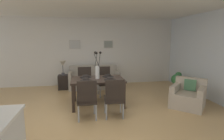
% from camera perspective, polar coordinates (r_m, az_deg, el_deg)
% --- Properties ---
extents(ground_plane, '(9.00, 9.00, 0.00)m').
position_cam_1_polar(ground_plane, '(4.32, -7.42, -14.82)').
color(ground_plane, tan).
extents(back_wall_panel, '(9.00, 0.10, 2.60)m').
position_cam_1_polar(back_wall_panel, '(7.20, -8.70, 5.67)').
color(back_wall_panel, silver).
rests_on(back_wall_panel, ground).
extents(side_window_wall, '(0.10, 6.30, 2.60)m').
position_cam_1_polar(side_window_wall, '(5.77, 31.30, 3.42)').
color(side_window_wall, white).
rests_on(side_window_wall, ground).
extents(ceiling_panel, '(9.00, 7.20, 0.08)m').
position_cam_1_polar(ceiling_panel, '(4.42, -8.43, 20.69)').
color(ceiling_panel, white).
extents(dining_table, '(1.40, 0.93, 0.74)m').
position_cam_1_polar(dining_table, '(4.90, -4.59, -3.76)').
color(dining_table, '#33261E').
rests_on(dining_table, ground).
extents(dining_chair_near_left, '(0.45, 0.45, 0.92)m').
position_cam_1_polar(dining_chair_near_left, '(4.07, -7.97, -8.68)').
color(dining_chair_near_left, black).
rests_on(dining_chair_near_left, ground).
extents(dining_chair_near_right, '(0.46, 0.46, 0.92)m').
position_cam_1_polar(dining_chair_near_right, '(5.76, -8.58, -3.25)').
color(dining_chair_near_right, black).
rests_on(dining_chair_near_right, ground).
extents(dining_chair_far_left, '(0.47, 0.47, 0.92)m').
position_cam_1_polar(dining_chair_far_left, '(4.13, 0.73, -8.33)').
color(dining_chair_far_left, black).
rests_on(dining_chair_far_left, ground).
extents(dining_chair_far_right, '(0.47, 0.47, 0.92)m').
position_cam_1_polar(dining_chair_far_right, '(5.79, -2.45, -3.07)').
color(dining_chair_far_right, black).
rests_on(dining_chair_far_right, ground).
extents(centerpiece_vase, '(0.21, 0.23, 0.73)m').
position_cam_1_polar(centerpiece_vase, '(4.83, -4.64, 0.53)').
color(centerpiece_vase, white).
rests_on(centerpiece_vase, dining_table).
extents(placemat_near_left, '(0.32, 0.32, 0.01)m').
position_cam_1_polar(placemat_near_left, '(4.66, -8.24, -3.39)').
color(placemat_near_left, black).
rests_on(placemat_near_left, dining_table).
extents(bowl_near_left, '(0.17, 0.17, 0.07)m').
position_cam_1_polar(bowl_near_left, '(4.65, -8.26, -2.94)').
color(bowl_near_left, '#2D2826').
rests_on(bowl_near_left, dining_table).
extents(placemat_near_right, '(0.32, 0.32, 0.01)m').
position_cam_1_polar(placemat_near_right, '(5.07, -8.37, -2.33)').
color(placemat_near_right, black).
rests_on(placemat_near_right, dining_table).
extents(bowl_near_right, '(0.17, 0.17, 0.07)m').
position_cam_1_polar(bowl_near_right, '(5.06, -8.38, -1.91)').
color(bowl_near_right, '#2D2826').
rests_on(bowl_near_right, dining_table).
extents(placemat_far_left, '(0.32, 0.32, 0.01)m').
position_cam_1_polar(placemat_far_left, '(4.71, -0.56, -3.13)').
color(placemat_far_left, black).
rests_on(placemat_far_left, dining_table).
extents(bowl_far_left, '(0.17, 0.17, 0.07)m').
position_cam_1_polar(bowl_far_left, '(4.71, -0.56, -2.69)').
color(bowl_far_left, '#2D2826').
rests_on(bowl_far_left, dining_table).
extents(placemat_far_right, '(0.32, 0.32, 0.01)m').
position_cam_1_polar(placemat_far_right, '(5.12, -1.30, -2.10)').
color(placemat_far_right, black).
rests_on(placemat_far_right, dining_table).
extents(bowl_far_right, '(0.17, 0.17, 0.07)m').
position_cam_1_polar(bowl_far_right, '(5.11, -1.30, -1.70)').
color(bowl_far_right, '#2D2826').
rests_on(bowl_far_right, dining_table).
extents(sofa, '(1.84, 0.84, 0.80)m').
position_cam_1_polar(sofa, '(6.82, -5.69, -3.17)').
color(sofa, '#A89E8E').
rests_on(sofa, ground).
extents(side_table, '(0.36, 0.36, 0.52)m').
position_cam_1_polar(side_table, '(6.77, -15.10, -3.71)').
color(side_table, black).
rests_on(side_table, ground).
extents(table_lamp, '(0.22, 0.22, 0.51)m').
position_cam_1_polar(table_lamp, '(6.66, -15.34, 1.60)').
color(table_lamp, '#4C4C51').
rests_on(table_lamp, side_table).
extents(armchair, '(1.13, 1.13, 0.75)m').
position_cam_1_polar(armchair, '(5.27, 22.96, -7.67)').
color(armchair, '#B7A893').
rests_on(armchair, ground).
extents(framed_picture_left, '(0.42, 0.03, 0.34)m').
position_cam_1_polar(framed_picture_left, '(7.12, -11.70, 7.92)').
color(framed_picture_left, '#B2ADA3').
extents(framed_picture_center, '(0.37, 0.03, 0.30)m').
position_cam_1_polar(framed_picture_center, '(7.20, -1.18, 8.13)').
color(framed_picture_center, '#B2ADA3').
extents(potted_plant, '(0.36, 0.36, 0.67)m').
position_cam_1_polar(potted_plant, '(6.73, 19.78, -3.05)').
color(potted_plant, brown).
rests_on(potted_plant, ground).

